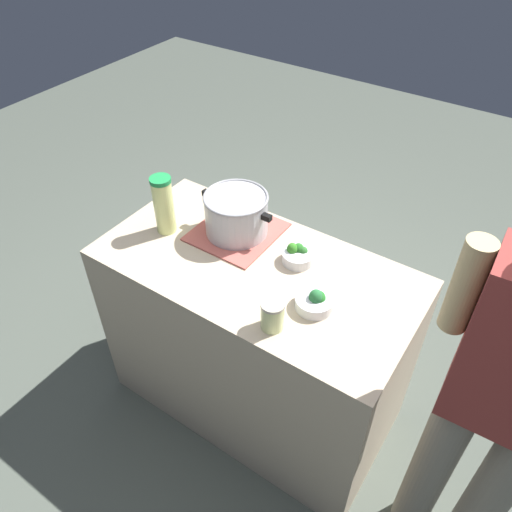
{
  "coord_description": "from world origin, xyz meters",
  "views": [
    {
      "loc": [
        0.81,
        -1.2,
        2.22
      ],
      "look_at": [
        0.0,
        0.0,
        0.95
      ],
      "focal_mm": 35.28,
      "sensor_mm": 36.0,
      "label": 1
    }
  ],
  "objects_px": {
    "cooking_pot": "(236,213)",
    "lemonade_pitcher": "(164,205)",
    "mason_jar": "(272,315)",
    "person_cook": "(502,408)",
    "broccoli_bowl_front": "(298,255)",
    "broccoli_bowl_center": "(315,301)"
  },
  "relations": [
    {
      "from": "mason_jar",
      "to": "cooking_pot",
      "type": "bearing_deg",
      "value": 138.76
    },
    {
      "from": "mason_jar",
      "to": "broccoli_bowl_center",
      "type": "distance_m",
      "value": 0.18
    },
    {
      "from": "cooking_pot",
      "to": "broccoli_bowl_center",
      "type": "bearing_deg",
      "value": -21.79
    },
    {
      "from": "mason_jar",
      "to": "person_cook",
      "type": "height_order",
      "value": "person_cook"
    },
    {
      "from": "broccoli_bowl_center",
      "to": "broccoli_bowl_front",
      "type": "bearing_deg",
      "value": 134.44
    },
    {
      "from": "broccoli_bowl_front",
      "to": "person_cook",
      "type": "height_order",
      "value": "person_cook"
    },
    {
      "from": "mason_jar",
      "to": "person_cook",
      "type": "relative_size",
      "value": 0.07
    },
    {
      "from": "cooking_pot",
      "to": "lemonade_pitcher",
      "type": "relative_size",
      "value": 1.3
    },
    {
      "from": "cooking_pot",
      "to": "broccoli_bowl_center",
      "type": "height_order",
      "value": "cooking_pot"
    },
    {
      "from": "mason_jar",
      "to": "broccoli_bowl_front",
      "type": "xyz_separation_m",
      "value": [
        -0.1,
        0.34,
        -0.03
      ]
    },
    {
      "from": "cooking_pot",
      "to": "broccoli_bowl_front",
      "type": "xyz_separation_m",
      "value": [
        0.3,
        -0.01,
        -0.07
      ]
    },
    {
      "from": "broccoli_bowl_front",
      "to": "broccoli_bowl_center",
      "type": "height_order",
      "value": "broccoli_bowl_center"
    },
    {
      "from": "lemonade_pitcher",
      "to": "person_cook",
      "type": "distance_m",
      "value": 1.4
    },
    {
      "from": "cooking_pot",
      "to": "lemonade_pitcher",
      "type": "bearing_deg",
      "value": -149.72
    },
    {
      "from": "cooking_pot",
      "to": "person_cook",
      "type": "height_order",
      "value": "person_cook"
    },
    {
      "from": "cooking_pot",
      "to": "mason_jar",
      "type": "bearing_deg",
      "value": -41.24
    },
    {
      "from": "cooking_pot",
      "to": "mason_jar",
      "type": "relative_size",
      "value": 2.92
    },
    {
      "from": "broccoli_bowl_front",
      "to": "lemonade_pitcher",
      "type": "bearing_deg",
      "value": -166.05
    },
    {
      "from": "cooking_pot",
      "to": "broccoli_bowl_front",
      "type": "distance_m",
      "value": 0.31
    },
    {
      "from": "cooking_pot",
      "to": "lemonade_pitcher",
      "type": "height_order",
      "value": "lemonade_pitcher"
    },
    {
      "from": "person_cook",
      "to": "mason_jar",
      "type": "bearing_deg",
      "value": -172.1
    },
    {
      "from": "lemonade_pitcher",
      "to": "broccoli_bowl_front",
      "type": "height_order",
      "value": "lemonade_pitcher"
    }
  ]
}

